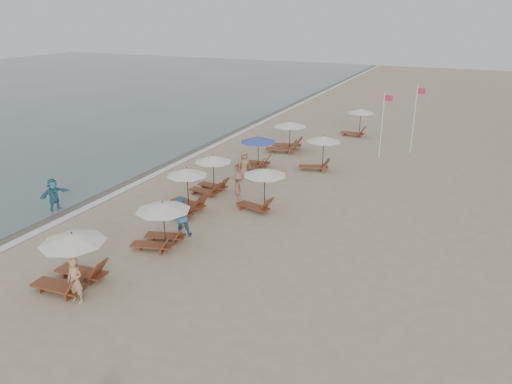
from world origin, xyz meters
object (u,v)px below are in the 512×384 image
at_px(lounger_station_0, 71,260).
at_px(beachgoer_near, 75,280).
at_px(waterline_walker, 54,195).
at_px(beachgoer_mid_b, 239,189).
at_px(inland_station_2, 357,119).
at_px(beachgoer_mid_a, 181,217).
at_px(inland_station_0, 260,184).
at_px(beachgoer_far_b, 244,165).
at_px(lounger_station_3, 211,173).
at_px(flag_pole_near, 383,122).
at_px(inland_station_1, 320,149).
at_px(lounger_station_1, 161,222).
at_px(lounger_station_4, 255,151).
at_px(lounger_station_5, 286,137).
at_px(lounger_station_2, 183,193).

bearing_deg(lounger_station_0, beachgoer_near, -39.50).
height_order(lounger_station_0, waterline_walker, lounger_station_0).
bearing_deg(beachgoer_mid_b, waterline_walker, 93.43).
xyz_separation_m(inland_station_2, waterline_walker, (-10.36, -22.09, -0.54)).
bearing_deg(beachgoer_mid_a, inland_station_0, -153.34).
height_order(inland_station_0, beachgoer_far_b, inland_station_0).
height_order(beachgoer_mid_a, beachgoer_mid_b, beachgoer_mid_a).
distance_m(beachgoer_mid_a, waterline_walker, 7.56).
bearing_deg(beachgoer_mid_a, beachgoer_mid_b, -137.53).
bearing_deg(waterline_walker, lounger_station_3, -33.87).
relative_size(inland_station_2, flag_pole_near, 0.58).
bearing_deg(inland_station_0, beachgoer_near, -103.45).
distance_m(inland_station_1, inland_station_2, 9.98).
bearing_deg(inland_station_1, waterline_walker, -130.41).
bearing_deg(inland_station_2, lounger_station_1, -97.42).
distance_m(beachgoer_mid_a, flag_pole_near, 17.47).
xyz_separation_m(lounger_station_4, beachgoer_mid_a, (1.13, -10.56, -0.21)).
bearing_deg(beachgoer_mid_b, lounger_station_5, -16.81).
bearing_deg(lounger_station_4, lounger_station_3, -94.67).
bearing_deg(flag_pole_near, inland_station_2, 118.21).
distance_m(lounger_station_1, beachgoer_near, 4.84).
height_order(inland_station_0, beachgoer_mid_b, inland_station_0).
bearing_deg(lounger_station_1, inland_station_0, 67.61).
relative_size(lounger_station_1, lounger_station_5, 0.89).
xyz_separation_m(lounger_station_2, beachgoer_far_b, (0.38, 6.24, -0.23)).
bearing_deg(lounger_station_5, lounger_station_0, -91.26).
bearing_deg(inland_station_1, flag_pole_near, 56.00).
relative_size(lounger_station_4, beachgoer_far_b, 1.57).
distance_m(lounger_station_1, beachgoer_far_b, 9.87).
bearing_deg(lounger_station_3, lounger_station_0, -88.64).
height_order(beachgoer_far_b, flag_pole_near, flag_pole_near).
height_order(lounger_station_5, beachgoer_mid_b, lounger_station_5).
relative_size(lounger_station_0, beachgoer_near, 1.60).
distance_m(lounger_station_0, inland_station_1, 17.77).
relative_size(beachgoer_mid_a, beachgoer_mid_b, 1.05).
bearing_deg(lounger_station_4, beachgoer_mid_b, -73.02).
bearing_deg(lounger_station_1, lounger_station_5, 92.15).
relative_size(inland_station_1, beachgoer_mid_b, 1.46).
bearing_deg(inland_station_1, beachgoer_mid_a, -102.93).
distance_m(lounger_station_5, inland_station_2, 7.58).
relative_size(lounger_station_3, flag_pole_near, 0.52).
height_order(lounger_station_2, beachgoer_far_b, lounger_station_2).
xyz_separation_m(lounger_station_0, flag_pole_near, (7.05, 21.76, 1.44)).
height_order(lounger_station_0, beachgoer_far_b, lounger_station_0).
bearing_deg(beachgoer_far_b, beachgoer_mid_a, -132.78).
bearing_deg(waterline_walker, inland_station_0, -52.18).
bearing_deg(lounger_station_4, lounger_station_1, -85.58).
distance_m(lounger_station_0, inland_station_0, 10.16).
bearing_deg(lounger_station_0, flag_pole_near, 72.05).
height_order(lounger_station_4, flag_pole_near, flag_pole_near).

